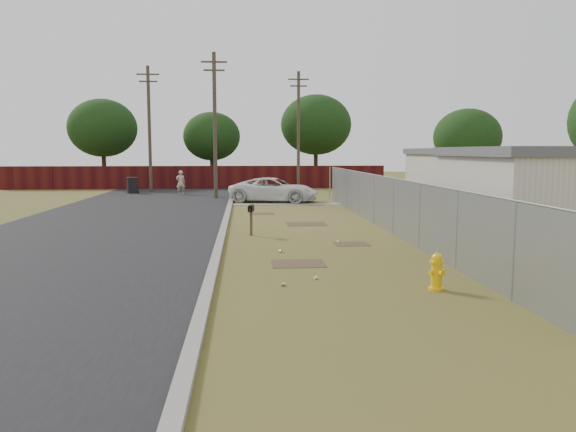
{
  "coord_description": "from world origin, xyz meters",
  "views": [
    {
      "loc": [
        -2.2,
        -19.53,
        2.97
      ],
      "look_at": [
        -0.95,
        -3.49,
        1.1
      ],
      "focal_mm": 35.0,
      "sensor_mm": 36.0,
      "label": 1
    }
  ],
  "objects": [
    {
      "name": "ground",
      "position": [
        0.0,
        0.0,
        0.0
      ],
      "size": [
        120.0,
        120.0,
        0.0
      ],
      "primitive_type": "plane",
      "color": "brown",
      "rests_on": "ground"
    },
    {
      "name": "street",
      "position": [
        -6.76,
        8.05,
        0.02
      ],
      "size": [
        15.1,
        60.0,
        0.12
      ],
      "color": "black",
      "rests_on": "ground"
    },
    {
      "name": "chainlink_fence",
      "position": [
        3.12,
        1.03,
        0.8
      ],
      "size": [
        0.1,
        27.06,
        2.02
      ],
      "color": "gray",
      "rests_on": "ground"
    },
    {
      "name": "privacy_fence",
      "position": [
        -6.0,
        25.0,
        0.9
      ],
      "size": [
        30.0,
        0.12,
        1.8
      ],
      "primitive_type": "cube",
      "color": "#44100E",
      "rests_on": "ground"
    },
    {
      "name": "utility_poles",
      "position": [
        -3.67,
        20.67,
        4.69
      ],
      "size": [
        12.6,
        8.24,
        9.0
      ],
      "color": "#4B4032",
      "rests_on": "ground"
    },
    {
      "name": "houses",
      "position": [
        9.7,
        3.13,
        1.56
      ],
      "size": [
        9.3,
        17.24,
        3.1
      ],
      "color": "beige",
      "rests_on": "ground"
    },
    {
      "name": "horizon_trees",
      "position": [
        0.84,
        23.56,
        4.63
      ],
      "size": [
        33.32,
        31.94,
        7.78
      ],
      "color": "#2F2215",
      "rests_on": "ground"
    },
    {
      "name": "fire_hydrant",
      "position": [
        1.89,
        -8.03,
        0.39
      ],
      "size": [
        0.44,
        0.44,
        0.84
      ],
      "color": "yellow",
      "rests_on": "ground"
    },
    {
      "name": "mailbox",
      "position": [
        -1.98,
        0.1,
        0.87
      ],
      "size": [
        0.24,
        0.48,
        1.1
      ],
      "color": "brown",
      "rests_on": "ground"
    },
    {
      "name": "pickup_truck",
      "position": [
        -0.48,
        13.07,
        0.71
      ],
      "size": [
        5.57,
        3.62,
        1.43
      ],
      "primitive_type": "imported",
      "rotation": [
        0.0,
        0.0,
        1.31
      ],
      "color": "white",
      "rests_on": "ground"
    },
    {
      "name": "pedestrian",
      "position": [
        -6.52,
        18.98,
        0.83
      ],
      "size": [
        0.67,
        0.52,
        1.65
      ],
      "primitive_type": "imported",
      "rotation": [
        0.0,
        0.0,
        3.36
      ],
      "color": "tan",
      "rests_on": "ground"
    },
    {
      "name": "trash_bin",
      "position": [
        -10.04,
        20.51,
        0.58
      ],
      "size": [
        0.96,
        0.94,
        1.13
      ],
      "color": "black",
      "rests_on": "ground"
    },
    {
      "name": "scattered_litter",
      "position": [
        -0.57,
        -4.81,
        0.04
      ],
      "size": [
        2.29,
        5.84,
        0.07
      ],
      "color": "silver",
      "rests_on": "ground"
    }
  ]
}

